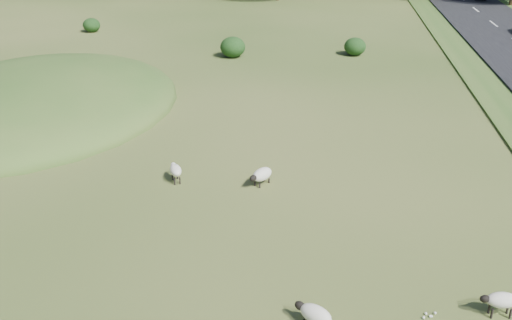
{
  "coord_description": "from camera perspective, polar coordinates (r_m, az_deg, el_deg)",
  "views": [
    {
      "loc": [
        4.92,
        -17.42,
        10.78
      ],
      "look_at": [
        2.0,
        4.0,
        1.0
      ],
      "focal_mm": 40.0,
      "sensor_mm": 36.0,
      "label": 1
    }
  ],
  "objects": [
    {
      "name": "sheep_1",
      "position": [
        16.35,
        5.88,
        -15.06
      ],
      "size": [
        1.21,
        0.95,
        0.69
      ],
      "rotation": [
        0.0,
        0.0,
        2.6
      ],
      "color": "beige",
      "rests_on": "ground"
    },
    {
      "name": "shrubs",
      "position": [
        46.49,
        -2.61,
        11.81
      ],
      "size": [
        25.16,
        9.14,
        1.56
      ],
      "color": "black",
      "rests_on": "ground"
    },
    {
      "name": "ground",
      "position": [
        39.25,
        0.27,
        8.4
      ],
      "size": [
        160.0,
        160.0,
        0.0
      ],
      "primitive_type": "plane",
      "color": "#2A4816",
      "rests_on": "ground"
    },
    {
      "name": "sheep_0",
      "position": [
        24.15,
        -8.06,
        -1.01
      ],
      "size": [
        0.8,
        1.1,
        0.77
      ],
      "rotation": [
        0.0,
        0.0,
        2.02
      ],
      "color": "beige",
      "rests_on": "ground"
    },
    {
      "name": "sheep_3",
      "position": [
        23.68,
        0.55,
        -1.49
      ],
      "size": [
        1.03,
        1.28,
        0.73
      ],
      "rotation": [
        0.0,
        0.0,
        4.14
      ],
      "color": "beige",
      "rests_on": "ground"
    },
    {
      "name": "sheep_2",
      "position": [
        17.94,
        23.3,
        -12.76
      ],
      "size": [
        1.11,
        0.57,
        0.78
      ],
      "rotation": [
        0.0,
        0.0,
        3.25
      ],
      "color": "beige",
      "rests_on": "ground"
    },
    {
      "name": "mound",
      "position": [
        35.61,
        -21.14,
        5.05
      ],
      "size": [
        16.0,
        20.0,
        4.0
      ],
      "primitive_type": "ellipsoid",
      "color": "#33561E",
      "rests_on": "ground"
    }
  ]
}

